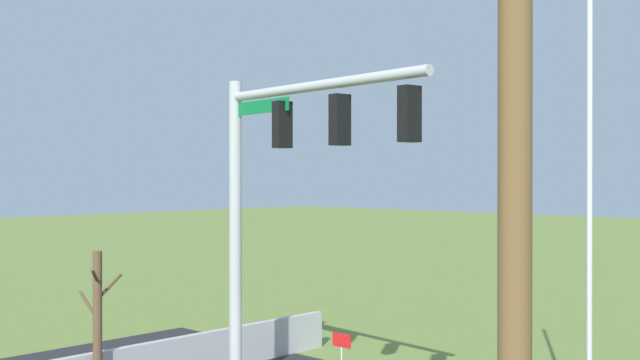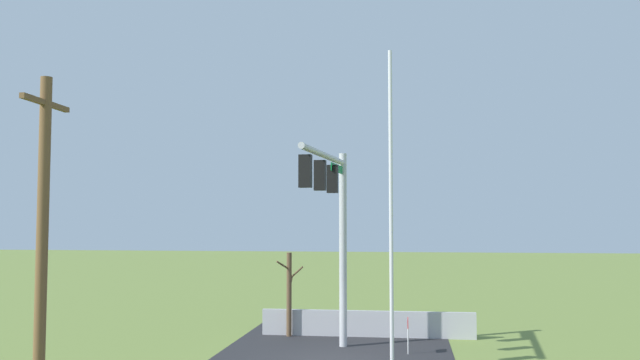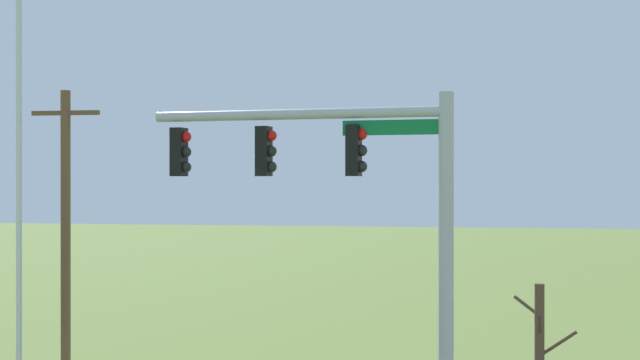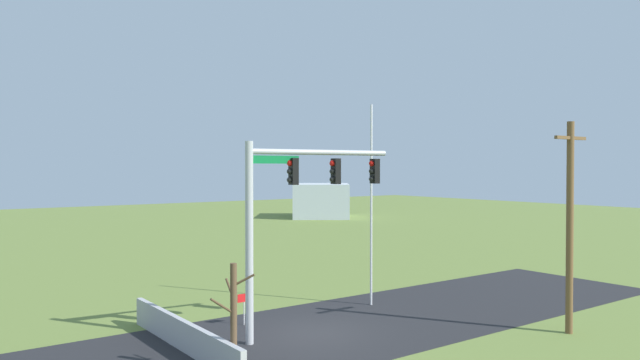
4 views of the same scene
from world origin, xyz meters
name	(u,v)px [view 4 (image 4 of 4)]	position (x,y,z in m)	size (l,w,h in m)	color
ground_plane	(315,332)	(0.00, 0.00, 0.00)	(160.00, 160.00, 0.00)	olive
road_surface	(394,316)	(-4.00, 0.00, 0.01)	(28.00, 8.00, 0.01)	#232326
sidewalk_corner	(223,349)	(3.70, -0.15, 0.00)	(6.00, 6.00, 0.01)	#B7B5AD
retaining_fence	(183,335)	(4.83, -0.89, 0.51)	(0.20, 8.38, 1.02)	#A8A8AD
signal_mast	(291,201)	(1.07, 0.03, 4.93)	(5.86, 0.90, 7.02)	#B2B5BA
flagpole	(371,205)	(-4.59, -2.10, 4.45)	(0.10, 0.10, 8.91)	silver
utility_pole	(570,223)	(-7.50, 5.63, 4.06)	(1.90, 0.26, 7.80)	brown
bare_tree	(233,317)	(4.56, 2.19, 1.71)	(1.27, 1.02, 3.29)	brown
open_sign	(244,302)	(1.62, -2.48, 0.91)	(0.56, 0.04, 1.22)	silver
distant_building	(321,200)	(-30.88, -41.44, 2.06)	(8.36, 6.69, 4.13)	silver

